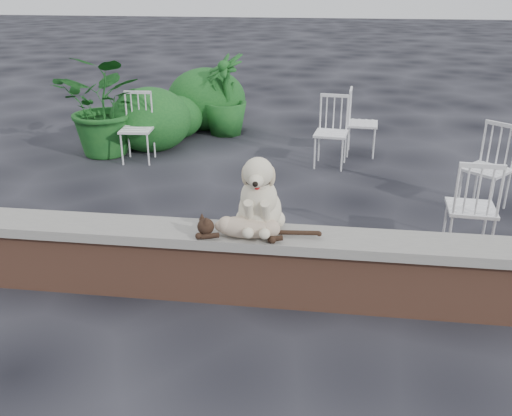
# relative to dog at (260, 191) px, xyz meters

# --- Properties ---
(ground) EXTENTS (60.00, 60.00, 0.00)m
(ground) POSITION_rel_dog_xyz_m (0.51, -0.06, -0.90)
(ground) COLOR black
(ground) RESTS_ON ground
(brick_wall) EXTENTS (6.00, 0.30, 0.50)m
(brick_wall) POSITION_rel_dog_xyz_m (0.51, -0.06, -0.65)
(brick_wall) COLOR brown
(brick_wall) RESTS_ON ground
(capstone) EXTENTS (6.20, 0.40, 0.08)m
(capstone) POSITION_rel_dog_xyz_m (0.51, -0.06, -0.36)
(capstone) COLOR slate
(capstone) RESTS_ON brick_wall
(dog) EXTENTS (0.43, 0.56, 0.64)m
(dog) POSITION_rel_dog_xyz_m (0.00, 0.00, 0.00)
(dog) COLOR beige
(dog) RESTS_ON capstone
(cat) EXTENTS (1.11, 0.28, 0.19)m
(cat) POSITION_rel_dog_xyz_m (-0.08, -0.15, -0.23)
(cat) COLOR tan
(cat) RESTS_ON capstone
(chair_c) EXTENTS (0.60, 0.60, 0.94)m
(chair_c) POSITION_rel_dog_xyz_m (1.81, 0.98, -0.43)
(chair_c) COLOR white
(chair_c) RESTS_ON ground
(chair_d) EXTENTS (0.79, 0.79, 0.94)m
(chair_d) POSITION_rel_dog_xyz_m (2.22, 2.11, -0.43)
(chair_d) COLOR white
(chair_d) RESTS_ON ground
(chair_e) EXTENTS (0.60, 0.60, 0.94)m
(chair_e) POSITION_rel_dog_xyz_m (0.96, 3.94, -0.43)
(chair_e) COLOR white
(chair_e) RESTS_ON ground
(chair_a) EXTENTS (0.60, 0.60, 0.94)m
(chair_a) POSITION_rel_dog_xyz_m (-2.11, 3.21, -0.43)
(chair_a) COLOR white
(chair_a) RESTS_ON ground
(chair_b) EXTENTS (0.62, 0.62, 0.94)m
(chair_b) POSITION_rel_dog_xyz_m (0.52, 3.36, -0.43)
(chair_b) COLOR white
(chair_b) RESTS_ON ground
(potted_plant_a) EXTENTS (1.46, 1.32, 1.43)m
(potted_plant_a) POSITION_rel_dog_xyz_m (-2.62, 3.46, -0.19)
(potted_plant_a) COLOR #15491C
(potted_plant_a) RESTS_ON ground
(potted_plant_b) EXTENTS (1.00, 1.00, 1.27)m
(potted_plant_b) POSITION_rel_dog_xyz_m (-1.17, 4.77, -0.26)
(potted_plant_b) COLOR #15491C
(potted_plant_b) RESTS_ON ground
(shrubbery) EXTENTS (1.81, 2.46, 1.04)m
(shrubbery) POSITION_rel_dog_xyz_m (-1.83, 4.59, -0.47)
(shrubbery) COLOR #15491C
(shrubbery) RESTS_ON ground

